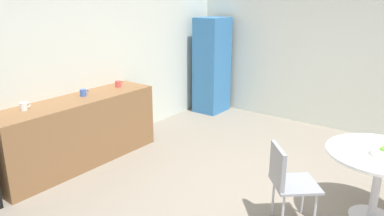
{
  "coord_description": "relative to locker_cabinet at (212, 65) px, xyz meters",
  "views": [
    {
      "loc": [
        -3.24,
        -1.34,
        2.21
      ],
      "look_at": [
        -0.0,
        1.1,
        0.95
      ],
      "focal_mm": 34.34,
      "sensor_mm": 36.0,
      "label": 1
    }
  ],
  "objects": [
    {
      "name": "locker_cabinet",
      "position": [
        0.0,
        0.0,
        0.0
      ],
      "size": [
        0.6,
        0.5,
        1.8
      ],
      "primitive_type": "cube",
      "color": "#3372B2",
      "rests_on": "ground_plane"
    },
    {
      "name": "mug_green",
      "position": [
        -2.87,
        0.14,
        0.05
      ],
      "size": [
        0.13,
        0.08,
        0.09
      ],
      "color": "#3F66BF",
      "rests_on": "counter_block"
    },
    {
      "name": "round_table",
      "position": [
        -2.07,
        -3.39,
        -0.31
      ],
      "size": [
        1.03,
        1.03,
        0.74
      ],
      "color": "silver",
      "rests_on": "ground_plane"
    },
    {
      "name": "mug_white",
      "position": [
        -3.69,
        0.18,
        0.05
      ],
      "size": [
        0.13,
        0.08,
        0.09
      ],
      "color": "white",
      "rests_on": "counter_block"
    },
    {
      "name": "fruit_bowl",
      "position": [
        -2.15,
        -3.42,
        -0.11
      ],
      "size": [
        0.22,
        0.22,
        0.11
      ],
      "color": "silver",
      "rests_on": "round_table"
    },
    {
      "name": "counter_block",
      "position": [
        -3.03,
        0.1,
        -0.45
      ],
      "size": [
        2.27,
        0.6,
        0.9
      ],
      "primitive_type": "cube",
      "color": "brown",
      "rests_on": "ground_plane"
    },
    {
      "name": "wall_back",
      "position": [
        -2.55,
        0.45,
        0.4
      ],
      "size": [
        6.0,
        0.1,
        2.6
      ],
      "primitive_type": "cube",
      "color": "silver",
      "rests_on": "ground_plane"
    },
    {
      "name": "chair_gray",
      "position": [
        -2.69,
        -2.69,
        -0.38
      ],
      "size": [
        0.59,
        0.59,
        0.83
      ],
      "color": "silver",
      "rests_on": "ground_plane"
    },
    {
      "name": "wall_side_right",
      "position": [
        0.45,
        -2.55,
        0.4
      ],
      "size": [
        0.1,
        6.0,
        2.6
      ],
      "primitive_type": "cube",
      "color": "silver",
      "rests_on": "ground_plane"
    },
    {
      "name": "ground_plane",
      "position": [
        -2.55,
        -2.55,
        -0.9
      ],
      "size": [
        6.0,
        6.0,
        0.0
      ],
      "primitive_type": "plane",
      "color": "gray"
    },
    {
      "name": "mug_red",
      "position": [
        -2.24,
        0.15,
        0.05
      ],
      "size": [
        0.13,
        0.08,
        0.09
      ],
      "color": "#D84C4C",
      "rests_on": "counter_block"
    }
  ]
}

